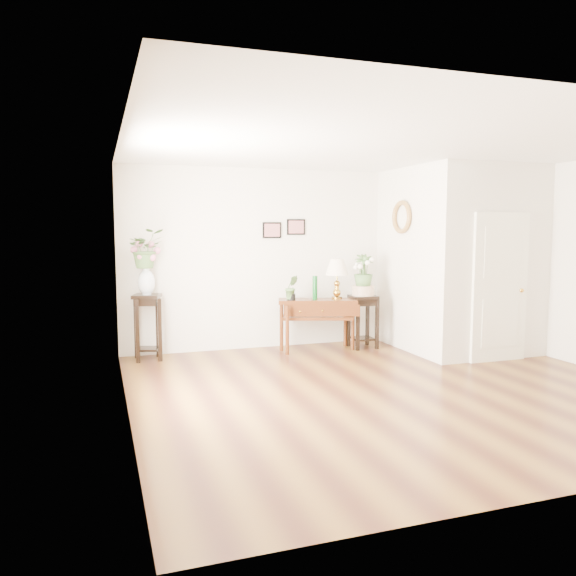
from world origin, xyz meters
name	(u,v)px	position (x,y,z in m)	size (l,w,h in m)	color
floor	(394,389)	(0.00, 0.00, 0.00)	(6.00, 5.50, 0.02)	brown
ceiling	(399,146)	(0.00, 0.00, 2.80)	(6.00, 5.50, 0.02)	white
wall_back	(310,258)	(0.00, 2.75, 1.40)	(6.00, 0.02, 2.80)	silver
wall_left	(125,277)	(-3.00, 0.00, 1.40)	(0.02, 5.50, 2.80)	silver
partition	(458,259)	(2.10, 1.77, 1.40)	(1.80, 1.95, 2.80)	silver
door	(500,288)	(2.10, 0.78, 1.05)	(0.90, 0.05, 2.10)	white
art_print_left	(272,230)	(-0.65, 2.73, 1.85)	(0.30, 0.02, 0.25)	black
art_print_right	(296,227)	(-0.25, 2.73, 1.90)	(0.30, 0.02, 0.25)	black
wall_ornament	(401,217)	(1.16, 1.90, 2.05)	(0.51, 0.51, 0.07)	#AF854F
console_table	(317,325)	(-0.07, 2.25, 0.40)	(1.19, 0.40, 0.80)	#3B1C09
table_lamp	(337,276)	(0.25, 2.25, 1.15)	(0.35, 0.35, 0.62)	#AC8028
green_vase	(315,288)	(-0.11, 2.25, 0.97)	(0.07, 0.07, 0.36)	#0A4815
potted_plant	(291,288)	(-0.49, 2.25, 0.98)	(0.20, 0.16, 0.36)	#477137
plant_stand_a	(148,327)	(-2.60, 2.45, 0.47)	(0.37, 0.37, 0.94)	black
porcelain_vase	(146,279)	(-2.60, 2.45, 1.17)	(0.24, 0.24, 0.42)	white
lily_arrangement	(146,247)	(-2.60, 2.45, 1.62)	(0.50, 0.43, 0.55)	#477137
plant_stand_b	(363,322)	(0.68, 2.20, 0.42)	(0.39, 0.39, 0.83)	black
ceramic_bowl	(363,290)	(0.68, 2.20, 0.91)	(0.35, 0.35, 0.15)	beige
narcissus	(363,271)	(0.68, 2.20, 1.22)	(0.30, 0.30, 0.53)	#477137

